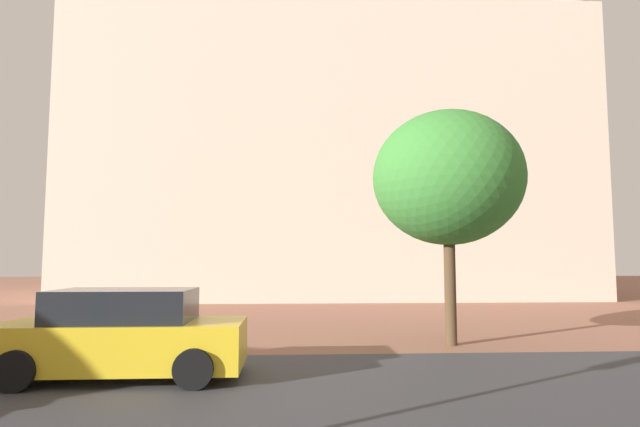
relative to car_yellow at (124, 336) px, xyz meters
The scene contains 5 objects.
ground_plane 3.42m from the car_yellow, 18.58° to the left, with size 120.00×120.00×0.00m, color #93604C.
street_asphalt_strip 3.65m from the car_yellow, 27.65° to the right, with size 120.00×7.54×0.00m, color #38383D.
landmark_building 25.54m from the car_yellow, 76.70° to the left, with size 27.86×15.59×36.52m.
car_yellow is the anchor object (origin of this frame).
tree_curb_far 8.21m from the car_yellow, 25.30° to the left, with size 3.70×3.70×5.74m.
Camera 1 is at (-0.30, -0.50, 2.02)m, focal length 29.44 mm.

